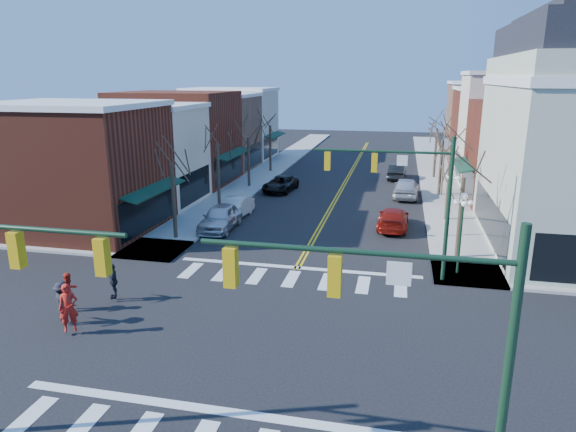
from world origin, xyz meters
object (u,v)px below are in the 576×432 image
Objects in this scene: car_left_mid at (234,208)px; car_left_far at (281,184)px; lamppost_corner at (462,220)px; pedestrian_red_b at (70,290)px; car_right_far at (397,172)px; car_right_near at (393,218)px; pedestrian_red_a at (68,308)px; car_left_near at (220,217)px; lamppost_midblock at (451,192)px; pedestrian_dark_b at (62,302)px; pedestrian_dark_a at (113,281)px; car_right_mid at (406,188)px.

car_left_far is (1.22, 9.37, -0.06)m from car_left_mid.
lamppost_corner reaches higher than pedestrian_red_b.
car_right_far is at bearing 44.57° from car_left_far.
car_left_far is 0.99× the size of car_right_near.
car_left_near is at bearing 53.01° from pedestrian_red_a.
lamppost_midblock is (0.00, 6.50, 0.00)m from lamppost_corner.
car_right_near is 2.45× the size of pedestrian_red_a.
pedestrian_dark_b reaches higher than car_left_far.
lamppost_midblock is at bearing 160.14° from car_right_near.
pedestrian_dark_a is (-12.10, -14.39, 0.27)m from car_right_near.
lamppost_midblock is 2.71× the size of pedestrian_red_b.
car_right_far is (9.98, 7.98, 0.07)m from car_left_far.
lamppost_midblock is 0.90× the size of car_right_near.
car_right_near reaches higher than car_left_far.
car_left_far is 13.85m from car_right_near.
pedestrian_red_a is 2.29m from pedestrian_red_b.
car_right_far reaches higher than car_right_near.
car_left_near reaches higher than car_right_near.
lamppost_corner is 15.63m from car_left_near.
lamppost_midblock is at bearing -101.69° from pedestrian_dark_b.
car_right_near is at bearing 12.56° from car_left_near.
pedestrian_dark_a is (-2.12, -23.99, 0.30)m from car_left_far.
car_right_mid is (-2.54, 10.87, -2.11)m from lamppost_midblock.
pedestrian_dark_a reaches higher than car_left_near.
car_left_mid is (-14.60, 1.58, -2.23)m from lamppost_midblock.
pedestrian_dark_b is (-16.30, -9.05, -1.97)m from lamppost_corner.
pedestrian_dark_b reaches higher than pedestrian_dark_a.
pedestrian_dark_b is at bearing -90.34° from car_left_far.
pedestrian_dark_b is (-12.90, -16.91, 0.30)m from car_right_near.
car_right_near is 0.96× the size of car_right_mid.
car_left_near is 0.98× the size of car_right_mid.
lamppost_corner is 17.69m from car_right_mid.
car_right_mid is 8.11m from car_right_far.
car_left_mid is at bearing 88.97° from car_left_near.
lamppost_corner is at bearing -1.31° from pedestrian_red_a.
car_left_mid is 0.93× the size of car_left_far.
lamppost_corner is 0.98× the size of car_left_mid.
lamppost_midblock is at bearing 12.85° from pedestrian_red_a.
pedestrian_dark_a is (-12.10, -31.97, 0.23)m from car_right_far.
pedestrian_dark_b is at bearing -97.84° from car_left_near.
car_left_near is 3.05× the size of pedestrian_red_b.
car_right_far is at bearing -81.58° from car_right_mid.
car_right_near is (11.20, 2.71, -0.13)m from car_left_near.
pedestrian_dark_a is (-15.50, -6.53, -2.00)m from lamppost_corner.
lamppost_corner is 16.94m from pedestrian_dark_a.
car_left_mid is 16.12m from pedestrian_red_b.
pedestrian_red_b reaches higher than car_right_far.
lamppost_corner is at bearing -90.00° from lamppost_midblock.
pedestrian_red_b is (-14.25, -25.26, 0.10)m from car_right_mid.
pedestrian_red_a is 1.08m from pedestrian_dark_b.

